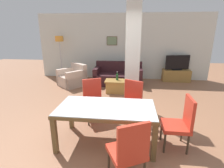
% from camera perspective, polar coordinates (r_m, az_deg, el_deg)
% --- Properties ---
extents(ground_plane, '(18.00, 18.00, 0.00)m').
position_cam_1_polar(ground_plane, '(3.49, -1.77, -18.24)').
color(ground_plane, '#936245').
extents(back_wall, '(7.20, 0.09, 2.70)m').
position_cam_1_polar(back_wall, '(7.55, 3.40, 11.99)').
color(back_wall, silver).
rests_on(back_wall, ground_plane).
extents(divider_pillar, '(0.36, 0.29, 2.70)m').
position_cam_1_polar(divider_pillar, '(4.48, 6.71, 8.40)').
color(divider_pillar, silver).
rests_on(divider_pillar, ground_plane).
extents(dining_table, '(1.74, 0.91, 0.72)m').
position_cam_1_polar(dining_table, '(3.19, -1.87, -9.69)').
color(dining_table, brown).
rests_on(dining_table, ground_plane).
extents(dining_chair_far_right, '(0.62, 0.62, 0.95)m').
position_cam_1_polar(dining_chair_far_right, '(3.96, 6.12, -5.43)').
color(dining_chair_far_right, red).
rests_on(dining_chair_far_right, ground_plane).
extents(dining_chair_near_right, '(0.62, 0.62, 0.95)m').
position_cam_1_polar(dining_chair_near_right, '(2.48, 5.54, -20.55)').
color(dining_chair_near_right, red).
rests_on(dining_chair_near_right, ground_plane).
extents(dining_chair_far_left, '(0.62, 0.62, 0.95)m').
position_cam_1_polar(dining_chair_far_left, '(4.07, -6.03, -4.76)').
color(dining_chair_far_left, red).
rests_on(dining_chair_far_left, ground_plane).
extents(dining_chair_head_right, '(0.46, 0.46, 0.95)m').
position_cam_1_polar(dining_chair_head_right, '(3.31, 21.45, -11.33)').
color(dining_chair_head_right, red).
rests_on(dining_chair_head_right, ground_plane).
extents(sofa, '(1.82, 0.87, 0.85)m').
position_cam_1_polar(sofa, '(6.81, 2.04, 2.40)').
color(sofa, '#34181D').
rests_on(sofa, ground_plane).
extents(armchair, '(1.18, 1.18, 0.81)m').
position_cam_1_polar(armchair, '(6.79, -12.65, 1.88)').
color(armchair, beige).
rests_on(armchair, ground_plane).
extents(coffee_table, '(0.72, 0.50, 0.42)m').
position_cam_1_polar(coffee_table, '(5.90, 1.29, -0.70)').
color(coffee_table, '#A47738').
rests_on(coffee_table, ground_plane).
extents(bottle, '(0.08, 0.08, 0.29)m').
position_cam_1_polar(bottle, '(5.86, 1.69, 2.37)').
color(bottle, '#194C23').
rests_on(bottle, coffee_table).
extents(tv_stand, '(1.10, 0.40, 0.48)m').
position_cam_1_polar(tv_stand, '(7.66, 20.18, 2.61)').
color(tv_stand, olive).
rests_on(tv_stand, ground_plane).
extents(tv_screen, '(0.98, 0.29, 0.60)m').
position_cam_1_polar(tv_screen, '(7.56, 20.59, 6.50)').
color(tv_screen, black).
rests_on(tv_screen, tv_stand).
extents(floor_lamp, '(0.33, 0.33, 1.80)m').
position_cam_1_polar(floor_lamp, '(7.75, -16.76, 12.71)').
color(floor_lamp, '#B7B7BC').
rests_on(floor_lamp, ground_plane).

